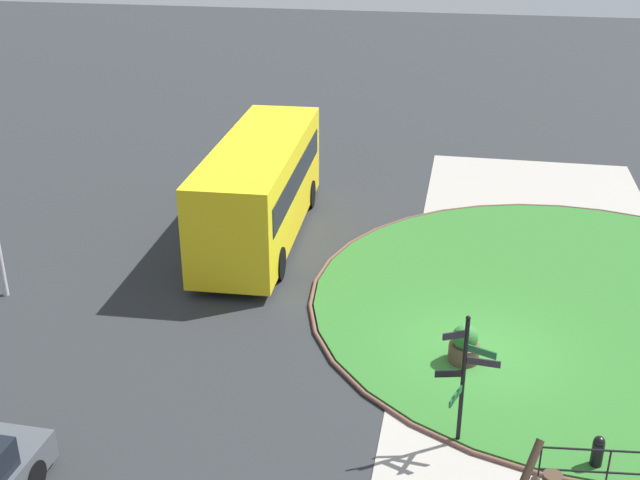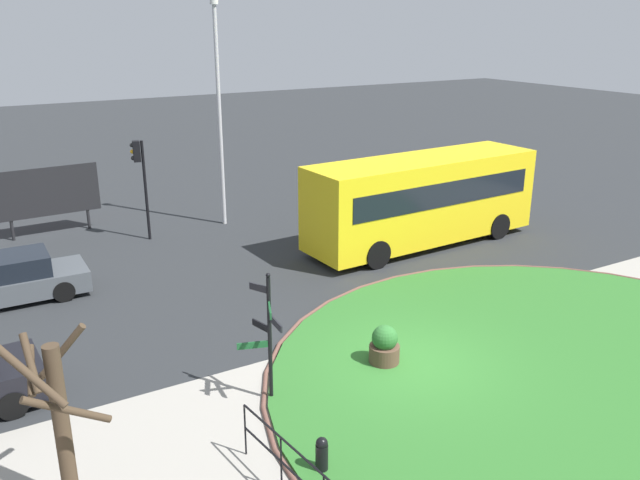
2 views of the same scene
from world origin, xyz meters
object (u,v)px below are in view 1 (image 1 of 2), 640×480
object	(u,v)px
bus_yellow	(260,187)
planter_near_signpost	(464,347)
signpost_directional	(464,375)
bollard_foreground	(597,452)

from	to	relation	value
bus_yellow	planter_near_signpost	distance (m)	9.57
bus_yellow	planter_near_signpost	size ratio (longest dim) A/B	8.80
signpost_directional	bollard_foreground	xyz separation A→B (m)	(-0.24, -2.74, -1.32)
signpost_directional	planter_near_signpost	size ratio (longest dim) A/B	2.87
bollard_foreground	planter_near_signpost	xyz separation A→B (m)	(3.38, 2.72, 0.09)
signpost_directional	bus_yellow	distance (m)	11.87
bollard_foreground	bus_yellow	distance (m)	13.87
bollard_foreground	bus_yellow	size ratio (longest dim) A/B	0.08
signpost_directional	planter_near_signpost	distance (m)	3.37
bus_yellow	bollard_foreground	bearing A→B (deg)	-138.71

